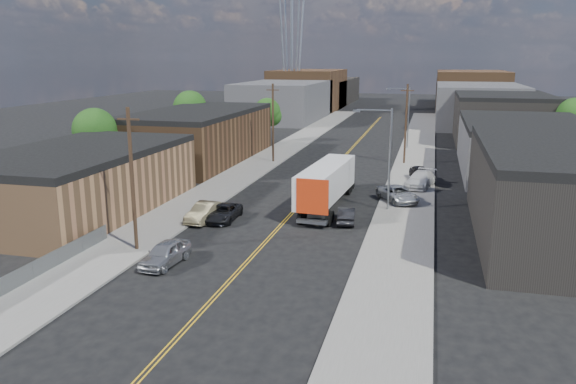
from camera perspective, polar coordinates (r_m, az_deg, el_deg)
The scene contains 32 objects.
ground at distance 85.26m, azimuth 6.59°, elevation 4.54°, with size 260.00×260.00×0.00m, color black.
centerline at distance 70.65m, azimuth 4.91°, elevation 2.72°, with size 0.32×120.00×0.01m, color gold.
sidewalk_left at distance 72.76m, azimuth -2.50°, elevation 3.13°, with size 5.00×140.00×0.15m, color slate.
sidewalk_right at distance 69.74m, azimuth 12.63°, elevation 2.36°, with size 5.00×140.00×0.15m, color slate.
warehouse_tan at distance 51.85m, azimuth -20.45°, elevation 1.10°, with size 12.00×22.00×5.60m.
warehouse_brown at distance 74.23m, azimuth -9.07°, elevation 5.71°, with size 12.00×26.00×6.60m.
industrial_right_b at distance 71.01m, azimuth 22.93°, elevation 4.25°, with size 14.00×24.00×6.10m.
industrial_right_c at distance 96.52m, azimuth 20.82°, elevation 7.08°, with size 14.00×22.00×7.60m.
skyline_left_a at distance 122.89m, azimuth -0.43°, elevation 9.25°, with size 16.00×30.00×8.00m, color #343436.
skyline_right_a at distance 119.14m, azimuth 18.72°, elevation 8.41°, with size 16.00×30.00×8.00m, color #343436.
skyline_left_b at distance 147.08m, azimuth 2.10°, elevation 10.34°, with size 16.00×26.00×10.00m, color #503520.
skyline_right_b at distance 143.97m, azimuth 18.08°, elevation 9.62°, with size 16.00×26.00×10.00m, color #503520.
skyline_left_c at distance 166.73m, azimuth 3.59°, elevation 10.18°, with size 16.00×40.00×7.00m, color black.
skyline_right_c at distance 163.99m, azimuth 17.64°, elevation 9.53°, with size 16.00×40.00×7.00m, color black.
streetlight_near at distance 49.25m, azimuth 9.87°, elevation 4.14°, with size 3.39×0.25×9.00m.
streetlight_far at distance 83.92m, azimuth 11.88°, elevation 7.87°, with size 3.39×0.25×9.00m.
utility_pole_left_near at distance 39.58m, azimuth -15.54°, elevation 1.28°, with size 1.60×0.26×10.00m.
utility_pole_left_far at distance 71.66m, azimuth -1.54°, elevation 7.07°, with size 1.60×0.26×10.00m.
utility_pole_right at distance 71.99m, azimuth 11.89°, elevation 6.82°, with size 1.60×0.26×10.00m.
chainlink_fence at distance 37.50m, azimuth -24.48°, elevation -7.28°, with size 0.05×16.00×1.22m.
tree_left_near at distance 64.56m, azimuth -18.97°, elevation 5.67°, with size 4.85×4.76×7.91m.
tree_left_mid at distance 86.38m, azimuth -9.88°, elevation 8.22°, with size 5.10×5.04×8.37m.
tree_left_far at distance 89.55m, azimuth -2.10°, elevation 8.00°, with size 4.35×4.20×6.97m.
tree_right_far at distance 85.92m, azimuth 27.10°, elevation 6.71°, with size 4.85×4.76×7.91m.
semi_truck at distance 51.10m, azimuth 4.23°, elevation 1.15°, with size 3.38×15.40×3.99m.
car_left_a at distance 37.57m, azimuth -12.37°, elevation -6.12°, with size 1.81×4.51×1.54m, color #A3A5A8.
car_left_b at distance 46.79m, azimuth -8.45°, elevation -2.03°, with size 1.61×4.63×1.52m, color #8D815C.
car_left_c at distance 46.80m, azimuth -6.60°, elevation -2.10°, with size 2.20×4.76×1.32m, color black.
car_right_oncoming at distance 46.11m, azimuth 5.95°, elevation -2.34°, with size 1.37×3.92×1.29m, color black.
car_right_lot_a at distance 53.00m, azimuth 11.09°, elevation -0.19°, with size 2.36×5.11×1.42m, color silver.
car_right_lot_b at distance 59.39m, azimuth 13.32°, elevation 1.26°, with size 2.23×5.49×1.59m, color silver.
car_right_lot_c at distance 62.73m, azimuth 13.25°, elevation 1.87°, with size 1.78×4.42×1.51m, color black.
Camera 1 is at (11.33, -23.47, 13.21)m, focal length 35.00 mm.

